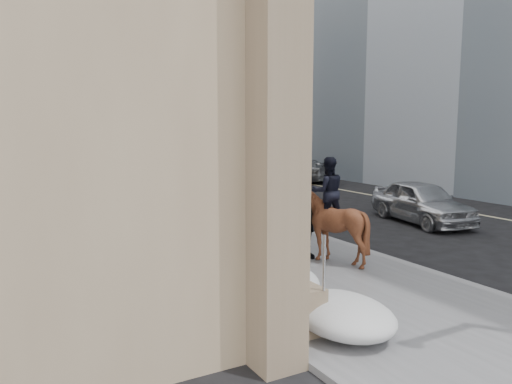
% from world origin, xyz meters
% --- Properties ---
extents(ground, '(140.00, 140.00, 0.00)m').
position_xyz_m(ground, '(0.00, 0.00, 0.00)').
color(ground, black).
rests_on(ground, ground).
extents(sidewalk, '(5.00, 80.00, 0.12)m').
position_xyz_m(sidewalk, '(0.00, 10.00, 0.06)').
color(sidewalk, '#555558').
rests_on(sidewalk, ground).
extents(curb, '(0.24, 80.00, 0.12)m').
position_xyz_m(curb, '(2.62, 10.00, 0.06)').
color(curb, slate).
rests_on(curb, ground).
extents(lane_line, '(0.15, 70.00, 0.01)m').
position_xyz_m(lane_line, '(10.50, 10.00, 0.01)').
color(lane_line, '#BFB78C').
rests_on(lane_line, ground).
extents(far_podium, '(2.00, 80.00, 4.00)m').
position_xyz_m(far_podium, '(15.50, 10.00, 2.00)').
color(far_podium, '#77654D').
rests_on(far_podium, ground).
extents(bg_building_mid, '(30.00, 12.00, 28.00)m').
position_xyz_m(bg_building_mid, '(4.00, 60.00, 14.00)').
color(bg_building_mid, slate).
rests_on(bg_building_mid, ground).
extents(streetlight_mid, '(1.71, 0.24, 8.00)m').
position_xyz_m(streetlight_mid, '(2.74, 14.00, 4.58)').
color(streetlight_mid, '#2D2D30').
rests_on(streetlight_mid, ground).
extents(streetlight_far, '(1.71, 0.24, 8.00)m').
position_xyz_m(streetlight_far, '(2.74, 34.00, 4.58)').
color(streetlight_far, '#2D2D30').
rests_on(streetlight_far, ground).
extents(traffic_signal, '(4.10, 0.22, 6.00)m').
position_xyz_m(traffic_signal, '(2.07, 22.00, 4.00)').
color(traffic_signal, '#2D2D30').
rests_on(traffic_signal, ground).
extents(snow_bank, '(1.70, 18.10, 0.76)m').
position_xyz_m(snow_bank, '(-1.42, 8.11, 0.47)').
color(snow_bank, '#BABCC0').
rests_on(snow_bank, sidewalk).
extents(mounted_horse_left, '(1.78, 2.64, 2.68)m').
position_xyz_m(mounted_horse_left, '(-1.40, 1.68, 1.20)').
color(mounted_horse_left, '#513418').
rests_on(mounted_horse_left, sidewalk).
extents(mounted_horse_right, '(1.99, 2.10, 2.59)m').
position_xyz_m(mounted_horse_right, '(1.04, 1.53, 1.18)').
color(mounted_horse_right, '#4A2515').
rests_on(mounted_horse_right, sidewalk).
extents(pedestrian, '(0.99, 0.43, 1.68)m').
position_xyz_m(pedestrian, '(0.68, 2.07, 0.96)').
color(pedestrian, black).
rests_on(pedestrian, sidewalk).
extents(car_silver, '(2.63, 4.72, 1.52)m').
position_xyz_m(car_silver, '(7.27, 4.30, 0.76)').
color(car_silver, '#AEB0B6').
rests_on(car_silver, ground).
extents(car_grey, '(3.06, 5.04, 1.37)m').
position_xyz_m(car_grey, '(10.63, 17.12, 0.68)').
color(car_grey, slate).
rests_on(car_grey, ground).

